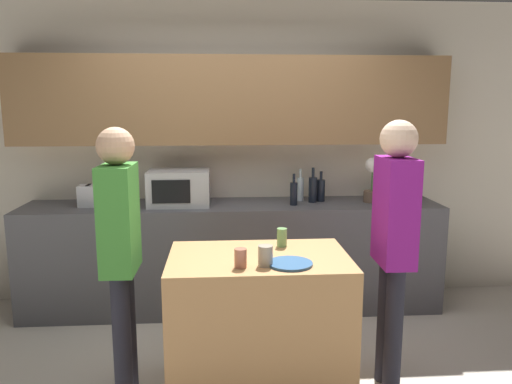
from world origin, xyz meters
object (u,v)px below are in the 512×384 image
Objects in this scene: cup_2 at (265,256)px; potted_plant at (372,180)px; plate_on_island at (290,264)px; cup_0 at (282,237)px; person_left at (394,233)px; cup_1 at (241,258)px; person_center at (120,241)px; toaster at (95,196)px; bottle_3 at (321,190)px; bottle_0 at (294,193)px; bottle_2 at (313,189)px; microwave at (179,188)px; bottle_1 at (300,189)px.

potted_plant is at bearing 54.89° from cup_2.
cup_0 is (-0.00, 0.38, 0.05)m from plate_on_island.
person_left is (0.81, 0.17, 0.07)m from cup_2.
potted_plant reaches higher than cup_1.
potted_plant is 2.35m from person_center.
toaster is 1.96m from bottle_3.
bottle_3 is 2.24× the size of cup_2.
bottle_0 is at bearing 75.59° from cup_2.
cup_2 is 0.07× the size of person_center.
plate_on_island is at bearing -104.95° from bottle_2.
person_left is 1.02× the size of person_center.
bottle_3 is at bearing 29.40° from bottle_2.
microwave reaches higher than toaster.
bottle_1 is (0.09, 0.19, 0.01)m from bottle_0.
bottle_3 is at bearing 30.06° from bottle_0.
person_center is at bearing -132.29° from bottle_1.
bottle_1 is at bearing 6.13° from microwave.
cup_2 is at bearing -125.11° from potted_plant.
bottle_1 is (-0.62, 0.11, -0.09)m from potted_plant.
potted_plant reaches higher than bottle_1.
potted_plant reaches higher than bottle_2.
toaster is at bearing 58.68° from person_left.
bottle_3 reaches higher than plate_on_island.
bottle_0 is at bearing -173.38° from potted_plant.
toaster is 0.84× the size of bottle_2.
bottle_2 is 0.18× the size of person_center.
cup_1 is 0.14m from cup_2.
bottle_1 is at bearing 138.26° from bottle_2.
cup_1 is (-0.78, -1.62, -0.10)m from bottle_3.
bottle_1 is at bearing 65.78° from bottle_0.
cup_1 is (-0.60, -1.66, -0.10)m from bottle_1.
cup_1 is at bearing -73.31° from microwave.
cup_0 is 0.41m from cup_2.
bottle_3 is at bearing 3.38° from microwave.
cup_1 is at bearing -115.69° from bottle_3.
bottle_3 reaches higher than cup_0.
cup_1 is 0.07× the size of person_center.
plate_on_island is at bearing -89.67° from cup_0.
cup_0 is (1.46, -1.15, -0.08)m from toaster.
microwave is 1.17m from bottle_2.
person_center is at bearing 90.22° from person_left.
potted_plant is 0.72m from bottle_0.
plate_on_island is 0.38m from cup_0.
bottle_1 is 1.71m from cup_2.
microwave reaches higher than cup_2.
cup_2 is at bearing -176.38° from plate_on_island.
bottle_2 reaches higher than cup_0.
cup_0 reaches higher than plate_on_island.
person_left is (1.41, -1.36, -0.07)m from microwave.
bottle_0 is (0.98, -0.08, -0.05)m from microwave.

